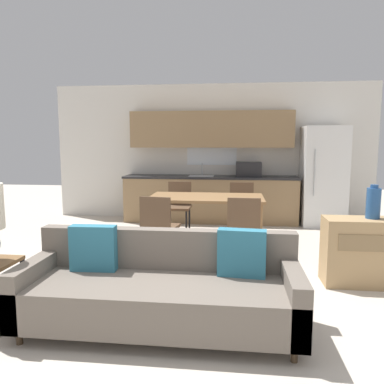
% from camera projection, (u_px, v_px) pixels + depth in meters
% --- Properties ---
extents(ground_plane, '(20.00, 20.00, 0.00)m').
position_uv_depth(ground_plane, '(176.00, 326.00, 3.17)').
color(ground_plane, beige).
extents(wall_back, '(6.40, 0.07, 2.70)m').
position_uv_depth(wall_back, '(212.00, 152.00, 7.55)').
color(wall_back, silver).
rests_on(wall_back, ground_plane).
extents(kitchen_counter, '(3.36, 0.65, 2.15)m').
position_uv_depth(kitchen_counter, '(211.00, 179.00, 7.32)').
color(kitchen_counter, '#8E704C').
rests_on(kitchen_counter, ground_plane).
extents(refrigerator, '(0.77, 0.75, 1.84)m').
position_uv_depth(refrigerator, '(323.00, 176.00, 6.97)').
color(refrigerator, white).
rests_on(refrigerator, ground_plane).
extents(dining_table, '(1.66, 0.89, 0.76)m').
position_uv_depth(dining_table, '(206.00, 200.00, 5.50)').
color(dining_table, olive).
rests_on(dining_table, ground_plane).
extents(couch, '(2.27, 0.80, 0.83)m').
position_uv_depth(couch, '(161.00, 289.00, 3.12)').
color(couch, '#3D2D1E').
rests_on(couch, ground_plane).
extents(credenza, '(1.01, 0.39, 0.73)m').
position_uv_depth(credenza, '(371.00, 252.00, 4.05)').
color(credenza, tan).
rests_on(credenza, ground_plane).
extents(vase, '(0.15, 0.15, 0.37)m').
position_uv_depth(vase, '(373.00, 203.00, 4.00)').
color(vase, '#234C84').
rests_on(vase, credenza).
extents(dining_chair_near_left, '(0.48, 0.48, 0.88)m').
position_uv_depth(dining_chair_near_left, '(159.00, 225.00, 4.77)').
color(dining_chair_near_left, brown).
rests_on(dining_chair_near_left, ground_plane).
extents(dining_chair_far_left, '(0.43, 0.43, 0.88)m').
position_uv_depth(dining_chair_far_left, '(179.00, 204.00, 6.35)').
color(dining_chair_far_left, brown).
rests_on(dining_chair_far_left, ground_plane).
extents(dining_chair_near_right, '(0.43, 0.43, 0.88)m').
position_uv_depth(dining_chair_near_right, '(244.00, 226.00, 4.67)').
color(dining_chair_near_right, brown).
rests_on(dining_chair_near_right, ground_plane).
extents(dining_chair_far_right, '(0.43, 0.43, 0.88)m').
position_uv_depth(dining_chair_far_right, '(242.00, 206.00, 6.22)').
color(dining_chair_far_right, brown).
rests_on(dining_chair_far_right, ground_plane).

